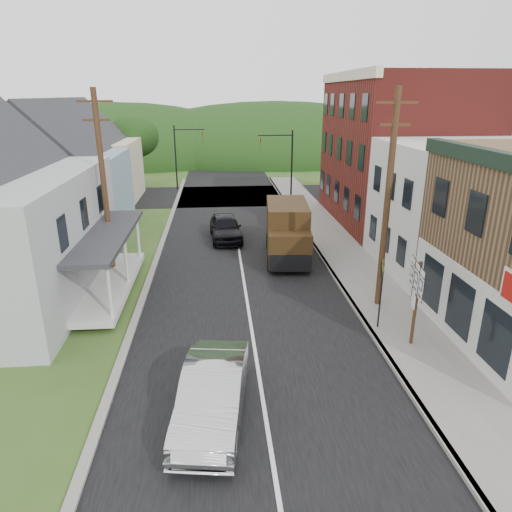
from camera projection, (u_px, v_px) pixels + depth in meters
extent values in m
plane|color=#2D4719|center=(256.00, 356.00, 16.05)|extent=(120.00, 120.00, 0.00)
cube|color=black|center=(240.00, 259.00, 25.44)|extent=(9.00, 90.00, 0.02)
cube|color=black|center=(230.00, 196.00, 41.40)|extent=(60.00, 9.00, 0.02)
cube|color=slate|center=(354.00, 268.00, 24.01)|extent=(2.80, 55.00, 0.15)
cube|color=slate|center=(329.00, 268.00, 23.90)|extent=(0.20, 55.00, 0.15)
cube|color=slate|center=(151.00, 274.00, 23.16)|extent=(0.30, 55.00, 0.12)
cube|color=silver|center=(466.00, 209.00, 22.92)|extent=(8.00, 7.00, 6.50)
cube|color=maroon|center=(398.00, 151.00, 31.26)|extent=(8.00, 12.00, 10.00)
cube|color=#83A0B2|center=(69.00, 193.00, 30.27)|extent=(7.00, 8.00, 5.00)
cube|color=beige|center=(95.00, 172.00, 38.68)|extent=(7.00, 8.00, 5.00)
cylinder|color=#472D19|center=(387.00, 205.00, 18.29)|extent=(0.26, 0.26, 9.00)
cube|color=#472D19|center=(397.00, 102.00, 16.98)|extent=(1.60, 0.10, 0.10)
cube|color=#472D19|center=(395.00, 125.00, 17.25)|extent=(1.20, 0.10, 0.10)
cylinder|color=#472D19|center=(104.00, 188.00, 21.52)|extent=(0.26, 0.26, 9.00)
cube|color=#472D19|center=(94.00, 101.00, 20.22)|extent=(1.60, 0.10, 0.10)
cube|color=#472D19|center=(97.00, 120.00, 20.49)|extent=(1.20, 0.10, 0.10)
cylinder|color=black|center=(292.00, 168.00, 37.52)|extent=(0.14, 0.14, 6.00)
cylinder|color=black|center=(275.00, 135.00, 36.53)|extent=(2.80, 0.10, 0.10)
imported|color=olive|center=(260.00, 144.00, 36.67)|extent=(0.16, 0.20, 1.00)
cylinder|color=black|center=(176.00, 158.00, 43.27)|extent=(0.14, 0.14, 6.00)
cylinder|color=black|center=(189.00, 129.00, 42.52)|extent=(2.80, 0.10, 0.10)
imported|color=olive|center=(202.00, 137.00, 42.85)|extent=(0.16, 0.20, 1.00)
cylinder|color=#382616|center=(136.00, 167.00, 44.70)|extent=(0.36, 0.36, 3.92)
ellipsoid|color=black|center=(134.00, 136.00, 43.72)|extent=(4.80, 4.80, 4.08)
ellipsoid|color=black|center=(224.00, 156.00, 67.68)|extent=(90.00, 30.00, 16.00)
imported|color=#ADADB2|center=(213.00, 394.00, 12.72)|extent=(2.31, 4.98, 1.58)
imported|color=black|center=(226.00, 228.00, 28.66)|extent=(2.16, 4.73, 1.57)
cube|color=#301F0D|center=(287.00, 227.00, 25.54)|extent=(2.56, 4.37, 2.76)
cube|color=#301F0D|center=(290.00, 249.00, 23.36)|extent=(2.32, 1.71, 1.81)
cube|color=black|center=(290.00, 234.00, 23.29)|extent=(2.10, 1.32, 0.05)
cube|color=black|center=(290.00, 263.00, 22.76)|extent=(2.10, 0.33, 0.86)
cylinder|color=black|center=(270.00, 263.00, 23.71)|extent=(0.34, 0.88, 0.86)
cylinder|color=black|center=(308.00, 263.00, 23.71)|extent=(0.34, 0.88, 0.86)
cylinder|color=black|center=(268.00, 240.00, 27.30)|extent=(0.34, 0.88, 0.86)
cylinder|color=black|center=(302.00, 240.00, 27.30)|extent=(0.34, 0.88, 0.86)
cube|color=#472D19|center=(416.00, 304.00, 16.04)|extent=(0.11, 0.11, 3.16)
cube|color=black|center=(418.00, 278.00, 15.72)|extent=(0.34, 1.78, 0.07)
cube|color=white|center=(423.00, 273.00, 14.99)|extent=(0.10, 0.49, 0.20)
cube|color=white|center=(421.00, 285.00, 15.12)|extent=(0.11, 0.54, 0.50)
cube|color=white|center=(420.00, 296.00, 15.26)|extent=(0.10, 0.49, 0.25)
cube|color=white|center=(418.00, 267.00, 15.58)|extent=(0.10, 0.49, 0.20)
cube|color=white|center=(416.00, 278.00, 15.72)|extent=(0.11, 0.54, 0.50)
cube|color=white|center=(415.00, 288.00, 15.85)|extent=(0.10, 0.49, 0.25)
cube|color=white|center=(413.00, 260.00, 16.18)|extent=(0.10, 0.49, 0.20)
cube|color=white|center=(412.00, 271.00, 16.31)|extent=(0.11, 0.54, 0.50)
cube|color=white|center=(411.00, 281.00, 16.45)|extent=(0.10, 0.49, 0.25)
cube|color=white|center=(413.00, 301.00, 16.02)|extent=(0.09, 0.40, 0.50)
cylinder|color=black|center=(381.00, 295.00, 17.30)|extent=(0.08, 0.08, 2.66)
cube|color=black|center=(381.00, 268.00, 16.92)|extent=(0.19, 0.76, 0.78)
cube|color=yellow|center=(382.00, 268.00, 16.92)|extent=(0.19, 0.69, 0.71)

